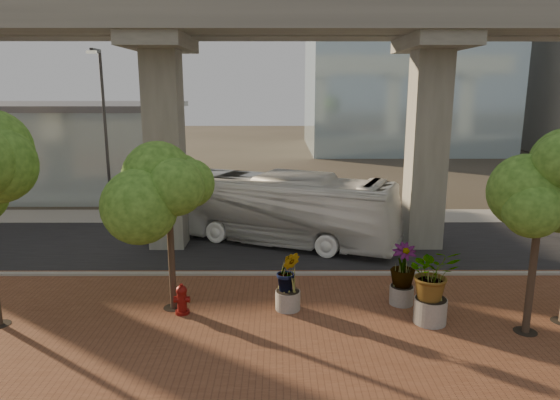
{
  "coord_description": "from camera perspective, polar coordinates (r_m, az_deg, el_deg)",
  "views": [
    {
      "loc": [
        -0.82,
        -20.82,
        7.35
      ],
      "look_at": [
        -0.74,
        0.5,
        2.57
      ],
      "focal_mm": 32.0,
      "sensor_mm": 36.0,
      "label": 1
    }
  ],
  "objects": [
    {
      "name": "ground",
      "position": [
        22.09,
        1.95,
        -6.79
      ],
      "size": [
        160.0,
        160.0,
        0.0
      ],
      "primitive_type": "plane",
      "color": "#332F25",
      "rests_on": "ground"
    },
    {
      "name": "brick_plaza",
      "position": [
        14.78,
        3.14,
        -17.06
      ],
      "size": [
        70.0,
        13.0,
        0.06
      ],
      "primitive_type": "cube",
      "color": "brown",
      "rests_on": "ground"
    },
    {
      "name": "asphalt_road",
      "position": [
        23.98,
        1.77,
        -5.16
      ],
      "size": [
        90.0,
        8.0,
        0.04
      ],
      "primitive_type": "cube",
      "color": "black",
      "rests_on": "ground"
    },
    {
      "name": "curb_strip",
      "position": [
        20.19,
        2.16,
        -8.47
      ],
      "size": [
        70.0,
        0.25,
        0.16
      ],
      "primitive_type": "cube",
      "color": "gray",
      "rests_on": "ground"
    },
    {
      "name": "far_sidewalk",
      "position": [
        29.26,
        1.4,
        -1.84
      ],
      "size": [
        90.0,
        3.0,
        0.06
      ],
      "primitive_type": "cube",
      "color": "gray",
      "rests_on": "ground"
    },
    {
      "name": "transit_viaduct",
      "position": [
        22.83,
        1.9,
        12.48
      ],
      "size": [
        72.0,
        5.6,
        12.4
      ],
      "color": "gray",
      "rests_on": "ground"
    },
    {
      "name": "station_pavilion",
      "position": [
        41.72,
        -27.72,
        5.52
      ],
      "size": [
        23.0,
        13.0,
        6.3
      ],
      "color": "#A7BABF",
      "rests_on": "ground"
    },
    {
      "name": "transit_bus",
      "position": [
        24.07,
        -0.99,
        -0.92
      ],
      "size": [
        12.35,
        7.43,
        3.4
      ],
      "primitive_type": "imported",
      "rotation": [
        0.0,
        0.0,
        1.17
      ],
      "color": "silver",
      "rests_on": "ground"
    },
    {
      "name": "fire_hydrant",
      "position": [
        17.05,
        -11.15,
        -11.07
      ],
      "size": [
        0.52,
        0.47,
        1.04
      ],
      "color": "#660E0B",
      "rests_on": "ground"
    },
    {
      "name": "planter_front",
      "position": [
        16.46,
        17.03,
        -8.43
      ],
      "size": [
        2.29,
        2.29,
        2.52
      ],
      "color": "#A19B92",
      "rests_on": "ground"
    },
    {
      "name": "planter_right",
      "position": [
        17.66,
        13.87,
        -7.56
      ],
      "size": [
        2.01,
        2.01,
        2.15
      ],
      "color": "gray",
      "rests_on": "ground"
    },
    {
      "name": "planter_left",
      "position": [
        16.77,
        0.91,
        -8.48
      ],
      "size": [
        1.87,
        1.87,
        2.05
      ],
      "color": "gray",
      "rests_on": "ground"
    },
    {
      "name": "street_tree_near_west",
      "position": [
        16.45,
        -12.7,
        1.69
      ],
      "size": [
        3.66,
        3.66,
        5.94
      ],
      "color": "#483529",
      "rests_on": "ground"
    },
    {
      "name": "street_tree_near_east",
      "position": [
        16.16,
        27.77,
        1.19
      ],
      "size": [
        3.55,
        3.55,
        6.13
      ],
      "color": "#483529",
      "rests_on": "ground"
    },
    {
      "name": "streetlamp_west",
      "position": [
        27.78,
        -19.43,
        7.88
      ],
      "size": [
        0.46,
        1.34,
        9.23
      ],
      "color": "#333438",
      "rests_on": "ground"
    },
    {
      "name": "streetlamp_east",
      "position": [
        29.36,
        15.88,
        6.83
      ],
      "size": [
        0.39,
        1.15,
        7.9
      ],
      "color": "#303136",
      "rests_on": "ground"
    }
  ]
}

